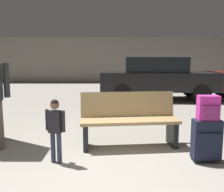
{
  "coord_description": "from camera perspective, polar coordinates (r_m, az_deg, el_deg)",
  "views": [
    {
      "loc": [
        0.26,
        -2.64,
        1.43
      ],
      "look_at": [
        0.26,
        1.3,
        0.85
      ],
      "focal_mm": 39.72,
      "sensor_mm": 36.0,
      "label": 1
    }
  ],
  "objects": [
    {
      "name": "bench",
      "position": [
        4.15,
        3.85,
        -5.43
      ],
      "size": [
        1.64,
        0.68,
        0.89
      ],
      "color": "tan",
      "rests_on": "ground_plane"
    },
    {
      "name": "ground_plane",
      "position": [
        6.8,
        -2.27,
        -4.19
      ],
      "size": [
        18.0,
        18.0,
        0.1
      ],
      "primitive_type": "cube",
      "color": "gray"
    },
    {
      "name": "child",
      "position": [
        3.5,
        -13.01,
        -6.34
      ],
      "size": [
        0.29,
        0.22,
        0.9
      ],
      "color": "#33384C",
      "rests_on": "ground_plane"
    },
    {
      "name": "garage_back_wall",
      "position": [
        15.5,
        -1.06,
        8.27
      ],
      "size": [
        18.0,
        0.12,
        2.8
      ],
      "primitive_type": "cube",
      "color": "gray",
      "rests_on": "ground_plane"
    },
    {
      "name": "suitcase",
      "position": [
        3.75,
        20.83,
        -9.38
      ],
      "size": [
        0.38,
        0.24,
        0.6
      ],
      "color": "#191E33",
      "rests_on": "ground_plane"
    },
    {
      "name": "backpack_bright",
      "position": [
        3.65,
        21.2,
        -2.62
      ],
      "size": [
        0.28,
        0.19,
        0.34
      ],
      "color": "#D833A5",
      "rests_on": "suitcase"
    },
    {
      "name": "parked_car_near",
      "position": [
        9.09,
        10.46,
        4.3
      ],
      "size": [
        4.2,
        2.0,
        1.51
      ],
      "color": "black",
      "rests_on": "ground_plane"
    }
  ]
}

